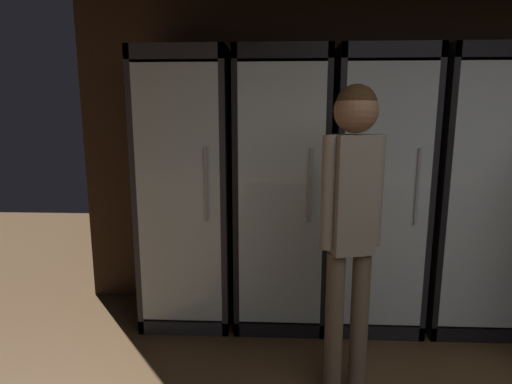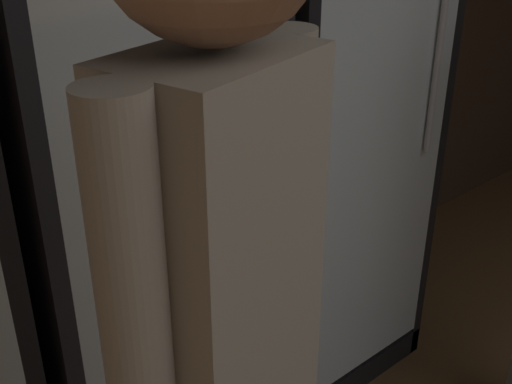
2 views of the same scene
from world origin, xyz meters
name	(u,v)px [view 1 (image 1 of 2)]	position (x,y,z in m)	size (l,w,h in m)	color
wall_back	(452,137)	(0.00, 3.03, 1.40)	(6.00, 0.06, 2.80)	#382619
cooler_far_left	(189,192)	(-2.07, 2.71, 0.99)	(0.65, 0.65, 2.03)	#2B2B30
cooler_left	(280,192)	(-1.37, 2.71, 1.00)	(0.65, 0.65, 2.03)	black
cooler_center	(373,194)	(-0.67, 2.71, 0.99)	(0.65, 0.65, 2.03)	black
cooler_right	(468,195)	(0.02, 2.71, 0.99)	(0.65, 0.65, 2.03)	black
shopper_near	(352,204)	(-1.00, 1.79, 1.11)	(0.34, 0.23, 1.73)	#72604C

